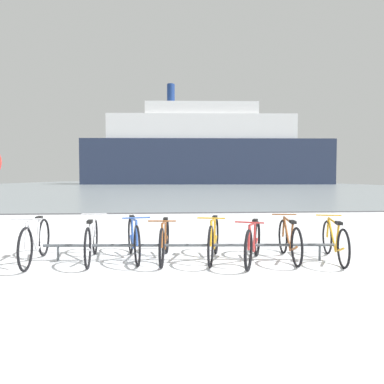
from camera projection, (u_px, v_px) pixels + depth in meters
The scene contains 11 objects.
ground at pixel (173, 186), 57.42m from camera, with size 80.00×132.00×0.08m.
bike_rack at pixel (190, 246), 5.81m from camera, with size 5.09×0.35×0.31m.
bicycle_0 at pixel (35, 241), 5.68m from camera, with size 0.46×1.74×0.82m.
bicycle_1 at pixel (92, 240), 5.83m from camera, with size 0.46×1.70×0.79m.
bicycle_2 at pixel (134, 239), 5.93m from camera, with size 0.52×1.66×0.81m.
bicycle_3 at pixel (164, 240), 5.89m from camera, with size 0.46×1.72×0.77m.
bicycle_4 at pixel (214, 240), 5.87m from camera, with size 0.54×1.63×0.81m.
bicycle_5 at pixel (253, 243), 5.68m from camera, with size 0.73×1.58×0.77m.
bicycle_6 at pixel (289, 240), 5.92m from camera, with size 0.46×1.63×0.77m.
bicycle_7 at pixel (335, 241), 5.85m from camera, with size 0.52×1.64×0.76m.
ferry_ship at pixel (205, 151), 72.73m from camera, with size 53.43×12.04×21.65m.
Camera 1 is at (-0.89, -3.59, 1.47)m, focal length 31.09 mm.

